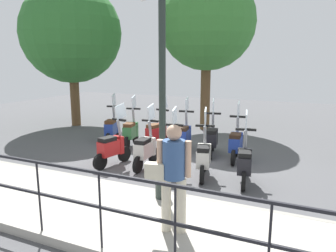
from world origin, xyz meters
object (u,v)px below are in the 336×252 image
at_px(tree_distant, 207,22).
at_px(scooter_far_0, 236,143).
at_px(scooter_near_2, 171,155).
at_px(tree_large, 71,33).
at_px(scooter_far_2, 184,135).
at_px(scooter_far_1, 212,138).
at_px(scooter_far_5, 112,128).
at_px(scooter_near_3, 146,149).
at_px(scooter_near_0, 244,162).
at_px(scooter_near_4, 112,147).
at_px(lamp_post_near, 162,101).
at_px(scooter_near_1, 204,156).
at_px(scooter_far_3, 157,133).
at_px(pedestrian_with_bag, 172,171).
at_px(scooter_far_4, 131,131).

distance_m(tree_distant, scooter_far_0, 5.27).
bearing_deg(scooter_near_2, tree_large, 47.94).
height_order(scooter_far_0, scooter_far_2, same).
relative_size(scooter_far_1, scooter_far_5, 1.00).
distance_m(scooter_near_3, scooter_far_0, 2.38).
distance_m(scooter_near_0, scooter_near_4, 3.24).
bearing_deg(scooter_far_5, lamp_post_near, -152.93).
height_order(scooter_near_1, scooter_near_4, same).
distance_m(scooter_near_2, scooter_far_0, 2.03).
distance_m(tree_large, scooter_far_0, 7.88).
bearing_deg(scooter_near_0, scooter_near_3, 77.62).
height_order(lamp_post_near, scooter_far_3, lamp_post_near).
xyz_separation_m(tree_distant, scooter_far_1, (-3.24, -1.27, -3.44)).
relative_size(scooter_far_2, scooter_far_3, 1.00).
height_order(tree_distant, scooter_far_2, tree_distant).
relative_size(lamp_post_near, scooter_far_1, 2.62).
bearing_deg(pedestrian_with_bag, scooter_far_2, 5.97).
relative_size(tree_distant, scooter_far_3, 3.69).
height_order(lamp_post_near, scooter_near_2, lamp_post_near).
bearing_deg(scooter_far_2, scooter_near_3, 160.65).
height_order(scooter_far_0, scooter_far_1, same).
bearing_deg(scooter_near_0, lamp_post_near, 134.71).
height_order(tree_large, scooter_near_1, tree_large).
bearing_deg(tree_large, scooter_near_2, -122.61).
bearing_deg(scooter_near_2, scooter_far_2, 3.73).
xyz_separation_m(pedestrian_with_bag, scooter_far_1, (4.45, 0.77, -0.60)).
height_order(lamp_post_near, tree_large, tree_large).
bearing_deg(scooter_far_0, tree_large, 67.80).
bearing_deg(scooter_near_4, scooter_near_3, -64.33).
distance_m(scooter_near_4, scooter_far_5, 2.33).
xyz_separation_m(scooter_near_0, scooter_near_2, (-0.18, 1.63, 0.00)).
distance_m(pedestrian_with_bag, tree_distant, 8.44).
height_order(scooter_far_4, scooter_far_5, same).
bearing_deg(tree_distant, tree_large, 106.09).
xyz_separation_m(lamp_post_near, scooter_near_2, (1.49, 0.50, -1.44)).
distance_m(scooter_near_2, scooter_far_5, 3.52).
distance_m(scooter_far_2, scooter_far_3, 0.86).
bearing_deg(scooter_far_2, tree_distant, -1.14).
bearing_deg(scooter_near_4, tree_distant, 4.24).
distance_m(scooter_near_3, scooter_far_1, 2.06).
height_order(tree_large, scooter_near_2, tree_large).
relative_size(pedestrian_with_bag, scooter_near_3, 1.03).
height_order(pedestrian_with_bag, scooter_near_3, pedestrian_with_bag).
relative_size(scooter_near_1, scooter_far_1, 1.00).
relative_size(tree_distant, scooter_near_2, 3.69).
distance_m(tree_large, scooter_near_3, 6.92).
bearing_deg(scooter_far_4, scooter_near_3, -151.31).
height_order(tree_large, scooter_far_5, tree_large).
bearing_deg(scooter_near_1, pedestrian_with_bag, 174.40).
distance_m(tree_distant, scooter_near_2, 6.28).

